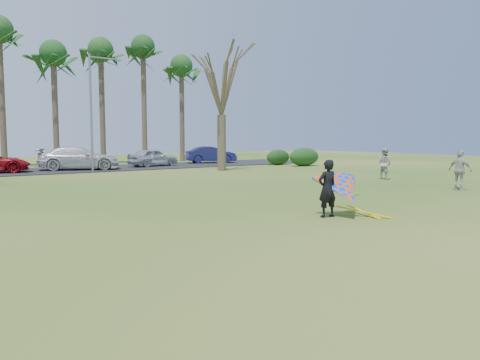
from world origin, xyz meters
TOP-DOWN VIEW (x-y plane):
  - ground at (0.00, 0.00)m, footprint 100.00×100.00m
  - parking_strip at (0.00, 25.00)m, footprint 46.00×7.00m
  - palm_6 at (2.00, 31.00)m, footprint 4.84×4.84m
  - palm_7 at (6.00, 31.00)m, footprint 4.84×4.84m
  - palm_8 at (10.00, 31.00)m, footprint 4.84×4.84m
  - palm_9 at (14.00, 31.00)m, footprint 4.84×4.84m
  - bare_tree_right at (10.00, 18.00)m, footprint 6.27×6.27m
  - streetlight at (2.16, 22.00)m, footprint 2.28×0.18m
  - hedge_near at (18.50, 18.37)m, footprint 3.05×1.38m
  - hedge_far at (17.68, 20.74)m, footprint 2.37×1.12m
  - car_3 at (1.79, 24.27)m, footprint 6.13×4.26m
  - car_4 at (7.85, 24.77)m, footprint 4.39×2.38m
  - car_5 at (14.16, 25.96)m, footprint 4.78×2.90m
  - pedestrian_a at (13.94, 6.99)m, footprint 0.71×0.89m
  - pedestrian_b at (12.16, 1.49)m, footprint 0.46×1.08m
  - kite_flyer at (2.26, -0.20)m, footprint 2.13×2.39m

SIDE VIEW (x-z plane):
  - ground at x=0.00m, z-range 0.00..0.00m
  - parking_strip at x=0.00m, z-range 0.00..0.06m
  - hedge_far at x=17.68m, z-range 0.00..1.32m
  - hedge_near at x=18.50m, z-range 0.00..1.52m
  - car_4 at x=7.85m, z-range 0.06..1.48m
  - car_5 at x=14.16m, z-range 0.06..1.55m
  - kite_flyer at x=2.26m, z-range -0.16..1.86m
  - car_3 at x=1.79m, z-range 0.06..1.71m
  - pedestrian_a at x=13.94m, z-range 0.00..1.79m
  - pedestrian_b at x=12.16m, z-range 0.00..1.84m
  - streetlight at x=2.16m, z-range 0.46..8.46m
  - bare_tree_right at x=10.00m, z-range 1.96..11.17m
  - palm_6 at x=2.00m, z-range 3.75..14.59m
  - palm_9 at x=14.00m, z-range 3.75..14.59m
  - palm_7 at x=6.00m, z-range 4.08..15.62m
  - palm_8 at x=10.00m, z-range 4.40..16.64m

